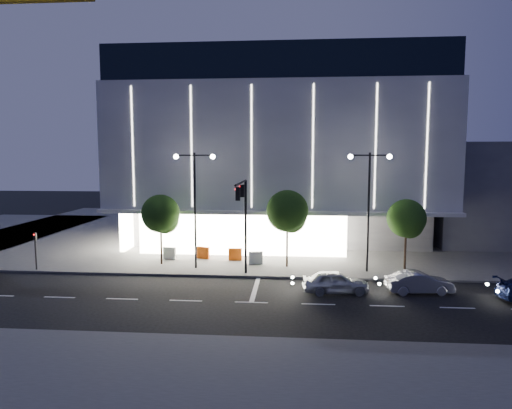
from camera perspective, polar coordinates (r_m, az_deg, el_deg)
The scene contains 18 objects.
ground at distance 29.66m, azimuth -4.24°, elevation -11.10°, with size 160.00×160.00×0.00m, color black.
sidewalk_museum at distance 52.70m, azimuth 5.26°, elevation -3.38°, with size 70.00×40.00×0.15m, color #474747.
sidewalk_near at distance 18.20m, azimuth 6.28°, elevation -22.51°, with size 70.00×10.00×0.15m, color #474747.
museum at distance 50.30m, azimuth 3.06°, elevation 6.71°, with size 30.00×25.80×18.00m.
annex_building at distance 56.37m, azimuth 27.19°, elevation 1.63°, with size 16.00×20.00×10.00m, color #4C4C51.
traffic_mast at distance 31.72m, azimuth -1.59°, elevation -0.66°, with size 0.33×5.89×7.07m.
street_lamp_west at distance 34.90m, azimuth -7.65°, elevation 1.45°, with size 3.16×0.36×9.00m.
street_lamp_east at distance 34.53m, azimuth 13.93°, elevation 1.27°, with size 3.16×0.36×9.00m.
ped_signal_far at distance 38.49m, azimuth -25.86°, elevation -4.80°, with size 0.22×0.24×3.00m.
tree_left at distance 36.82m, azimuth -11.79°, elevation -1.39°, with size 3.02×3.02×5.72m.
tree_mid at distance 35.27m, azimuth 3.97°, elevation -1.12°, with size 3.25×3.25×6.15m.
tree_right at distance 36.35m, azimuth 18.31°, elevation -1.91°, with size 2.91×2.91×5.51m.
car_lead at distance 30.03m, azimuth 9.92°, elevation -9.53°, with size 1.70×4.22×1.44m, color #B4B8BD.
car_second at distance 31.38m, azimuth 19.72°, elevation -9.18°, with size 1.45×4.15×1.37m, color #AFB1B7.
barrier_a at distance 38.75m, azimuth -6.64°, elevation -6.01°, with size 1.10×0.25×1.00m, color #DB4B0C.
barrier_b at distance 39.01m, azimuth -10.75°, elevation -5.99°, with size 1.10×0.25×1.00m, color silver.
barrier_c at distance 37.96m, azimuth -2.61°, elevation -6.23°, with size 1.10×0.25×1.00m, color #EE570D.
barrier_d at distance 36.62m, azimuth -0.03°, elevation -6.68°, with size 1.10×0.25×1.00m, color #BEBEBE.
Camera 1 is at (4.48, -27.97, 8.80)m, focal length 32.00 mm.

